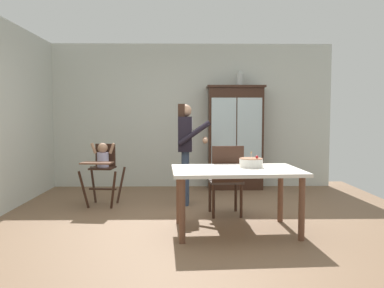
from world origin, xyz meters
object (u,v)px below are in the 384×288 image
china_cabinet (235,137)px  birthday_cake (251,163)px  high_chair_with_toddler (103,162)px  dining_table (236,177)px  ceramic_vase (240,79)px  adult_person (186,141)px  dining_chair_far_side (226,176)px

china_cabinet → birthday_cake: 2.64m
china_cabinet → birthday_cake: size_ratio=6.79×
high_chair_with_toddler → dining_table: high_chair_with_toddler is taller
high_chair_with_toddler → dining_table: 2.30m
ceramic_vase → dining_table: 3.13m
birthday_cake → high_chair_with_toddler: bearing=148.6°
china_cabinet → adult_person: (-0.91, -1.34, 0.01)m
dining_table → dining_chair_far_side: 0.71m
dining_table → dining_chair_far_side: bearing=93.3°
adult_person → china_cabinet: bearing=-31.7°
adult_person → ceramic_vase: bearing=-33.7°
birthday_cake → dining_table: bearing=-143.1°
high_chair_with_toddler → adult_person: bearing=7.8°
china_cabinet → ceramic_vase: 1.07m
dining_chair_far_side → birthday_cake: bearing=109.5°
birthday_cake → adult_person: bearing=121.2°
ceramic_vase → dining_chair_far_side: ceramic_vase is taller
dining_table → ceramic_vase: bearing=81.7°
high_chair_with_toddler → birthday_cake: 2.38m
ceramic_vase → birthday_cake: bearing=-94.5°
china_cabinet → high_chair_with_toddler: china_cabinet is taller
adult_person → dining_chair_far_side: bearing=-141.1°
ceramic_vase → birthday_cake: size_ratio=0.96×
ceramic_vase → dining_chair_far_side: 2.58m
dining_chair_far_side → dining_table: bearing=89.3°
ceramic_vase → dining_table: ceramic_vase is taller
high_chair_with_toddler → dining_chair_far_side: (1.79, -0.69, -0.10)m
ceramic_vase → dining_chair_far_side: size_ratio=0.28×
china_cabinet → adult_person: size_ratio=1.24×
ceramic_vase → adult_person: 1.97m
high_chair_with_toddler → dining_table: (1.83, -1.39, -0.01)m
adult_person → dining_table: (0.58, -1.44, -0.32)m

